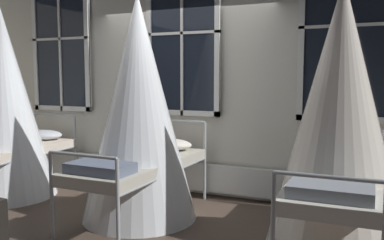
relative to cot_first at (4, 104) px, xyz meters
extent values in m
plane|color=#4C3D33|center=(2.11, 0.05, -1.24)|extent=(17.28, 17.28, 0.00)
cube|color=beige|center=(2.11, 1.19, 0.32)|extent=(8.21, 0.10, 3.11)
cube|color=black|center=(0.05, 1.08, 0.76)|extent=(1.07, 0.02, 1.84)
cube|color=silver|center=(0.05, 1.08, -0.13)|extent=(1.07, 0.06, 0.07)
cube|color=silver|center=(-0.45, 1.08, 0.76)|extent=(0.07, 0.06, 1.84)
cube|color=silver|center=(0.55, 1.08, 0.76)|extent=(0.07, 0.06, 1.84)
cube|color=silver|center=(0.05, 1.08, 0.76)|extent=(0.04, 0.06, 1.84)
cube|color=silver|center=(0.05, 1.08, 0.94)|extent=(1.07, 0.06, 0.04)
cube|color=black|center=(2.11, 1.08, 0.76)|extent=(1.07, 0.02, 1.84)
cube|color=silver|center=(2.11, 1.08, -0.13)|extent=(1.07, 0.06, 0.07)
cube|color=silver|center=(1.61, 1.08, 0.76)|extent=(0.07, 0.06, 1.84)
cube|color=silver|center=(2.61, 1.08, 0.76)|extent=(0.07, 0.06, 1.84)
cube|color=silver|center=(2.11, 1.08, 0.76)|extent=(0.04, 0.06, 1.84)
cube|color=silver|center=(2.11, 1.08, 0.94)|extent=(1.07, 0.06, 0.04)
cube|color=black|center=(4.17, 1.08, 0.76)|extent=(1.07, 0.02, 1.84)
cube|color=silver|center=(4.17, 1.08, -0.13)|extent=(1.07, 0.06, 0.07)
cube|color=silver|center=(3.67, 1.08, 0.76)|extent=(0.07, 0.06, 1.84)
cube|color=silver|center=(4.17, 1.08, 0.76)|extent=(0.04, 0.06, 1.84)
cube|color=silver|center=(4.17, 1.08, 0.94)|extent=(1.07, 0.06, 0.04)
cube|color=silver|center=(2.11, 1.06, -0.99)|extent=(4.72, 0.10, 0.36)
cylinder|color=#9EA3A8|center=(-0.41, 0.95, -0.73)|extent=(0.04, 0.04, 1.01)
cylinder|color=#9EA3A8|center=(0.36, 0.97, -0.73)|extent=(0.04, 0.04, 1.01)
cylinder|color=#9EA3A8|center=(0.38, 0.01, -0.69)|extent=(0.08, 1.93, 0.03)
cylinder|color=#9EA3A8|center=(-0.02, 0.96, -0.22)|extent=(0.77, 0.05, 0.03)
cube|color=beige|center=(0.00, 0.00, -0.63)|extent=(0.84, 1.97, 0.12)
ellipsoid|color=silver|center=(-0.02, 0.72, -0.50)|extent=(0.60, 0.41, 0.14)
cone|color=white|center=(0.00, 0.00, 0.04)|extent=(1.29, 1.29, 2.54)
cylinder|color=#9EA3A8|center=(1.73, 0.94, -0.73)|extent=(0.04, 0.04, 1.01)
cylinder|color=#9EA3A8|center=(2.50, 0.92, -0.73)|extent=(0.04, 0.04, 1.01)
cylinder|color=#9EA3A8|center=(1.68, -0.99, -0.79)|extent=(0.04, 0.04, 0.88)
cylinder|color=#9EA3A8|center=(2.45, -1.01, -0.79)|extent=(0.04, 0.04, 0.88)
cylinder|color=#9EA3A8|center=(1.70, -0.03, -0.69)|extent=(0.09, 1.93, 0.03)
cylinder|color=#9EA3A8|center=(2.47, -0.05, -0.69)|extent=(0.09, 1.93, 0.03)
cylinder|color=#9EA3A8|center=(2.12, 0.93, -0.22)|extent=(0.77, 0.05, 0.03)
cylinder|color=#9EA3A8|center=(2.06, -1.00, -0.35)|extent=(0.77, 0.05, 0.03)
cube|color=#B7B2A3|center=(2.09, -0.04, -0.63)|extent=(0.84, 1.97, 0.12)
ellipsoid|color=silver|center=(2.11, 0.69, -0.50)|extent=(0.61, 0.42, 0.14)
cube|color=slate|center=(2.07, -0.74, -0.52)|extent=(0.65, 0.38, 0.10)
cone|color=white|center=(2.09, -0.04, 0.02)|extent=(1.29, 1.29, 2.51)
cylinder|color=#9EA3A8|center=(3.81, 0.96, -0.73)|extent=(0.04, 0.04, 1.01)
cylinder|color=#9EA3A8|center=(4.58, 0.96, -0.73)|extent=(0.04, 0.04, 1.01)
cylinder|color=#9EA3A8|center=(3.82, -0.97, -0.79)|extent=(0.04, 0.04, 0.88)
cylinder|color=#9EA3A8|center=(3.81, -0.01, -0.69)|extent=(0.04, 1.93, 0.03)
cylinder|color=#9EA3A8|center=(4.58, -0.01, -0.69)|extent=(0.04, 1.93, 0.03)
cylinder|color=#9EA3A8|center=(4.20, 0.96, -0.22)|extent=(0.77, 0.03, 0.03)
cylinder|color=#9EA3A8|center=(4.20, -0.97, -0.35)|extent=(0.77, 0.03, 0.03)
cube|color=silver|center=(4.20, -0.01, -0.63)|extent=(0.80, 1.95, 0.12)
ellipsoid|color=silver|center=(4.20, 0.72, -0.50)|extent=(0.60, 0.40, 0.14)
cube|color=#8C939E|center=(4.20, -0.71, -0.52)|extent=(0.64, 0.36, 0.10)
cone|color=silver|center=(4.20, -0.01, 0.01)|extent=(1.29, 1.29, 2.49)
camera|label=1|loc=(4.48, -4.02, 0.36)|focal=38.85mm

